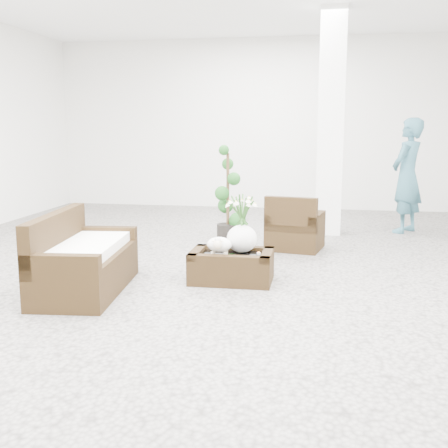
% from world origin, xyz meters
% --- Properties ---
extents(ground, '(11.00, 11.00, 0.00)m').
position_xyz_m(ground, '(0.00, 0.00, 0.00)').
color(ground, gray).
rests_on(ground, ground).
extents(column, '(0.40, 0.40, 3.50)m').
position_xyz_m(column, '(1.20, 2.80, 1.75)').
color(column, white).
rests_on(column, ground).
extents(coffee_table, '(0.90, 0.60, 0.31)m').
position_xyz_m(coffee_table, '(0.11, -0.26, 0.16)').
color(coffee_table, '#30200E').
rests_on(coffee_table, ground).
extents(sheep_figurine, '(0.28, 0.23, 0.21)m').
position_xyz_m(sheep_figurine, '(-0.01, -0.36, 0.42)').
color(sheep_figurine, white).
rests_on(sheep_figurine, coffee_table).
extents(planter_narcissus, '(0.44, 0.44, 0.80)m').
position_xyz_m(planter_narcissus, '(0.21, -0.16, 0.71)').
color(planter_narcissus, white).
rests_on(planter_narcissus, coffee_table).
extents(tealight, '(0.04, 0.04, 0.03)m').
position_xyz_m(tealight, '(0.41, -0.24, 0.33)').
color(tealight, white).
rests_on(tealight, coffee_table).
extents(armchair, '(0.84, 0.82, 0.77)m').
position_xyz_m(armchair, '(0.74, 1.55, 0.39)').
color(armchair, '#30200E').
rests_on(armchair, ground).
extents(loveseat, '(0.89, 1.61, 0.83)m').
position_xyz_m(loveseat, '(-1.33, -0.88, 0.41)').
color(loveseat, '#30200E').
rests_on(loveseat, ground).
extents(topiary, '(0.37, 0.37, 1.41)m').
position_xyz_m(topiary, '(-0.32, 2.11, 0.70)').
color(topiary, '#184917').
rests_on(topiary, ground).
extents(shopper, '(0.74, 0.81, 1.85)m').
position_xyz_m(shopper, '(2.44, 3.11, 0.92)').
color(shopper, '#305D6B').
rests_on(shopper, ground).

